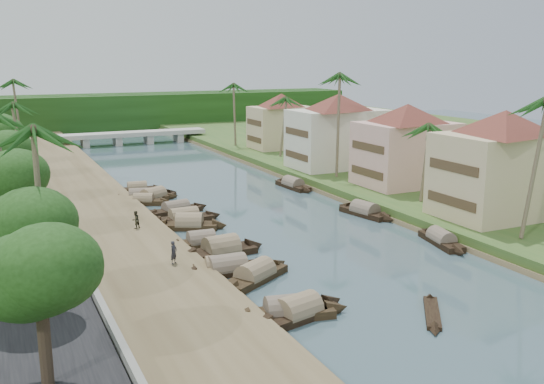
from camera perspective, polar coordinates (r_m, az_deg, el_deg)
name	(u,v)px	position (r m, az deg, el deg)	size (l,w,h in m)	color
ground	(318,246)	(53.62, 4.38, -5.11)	(220.00, 220.00, 0.00)	#3D545C
left_bank	(93,211)	(66.88, -16.47, -1.69)	(10.00, 180.00, 0.80)	brown
right_bank	(369,181)	(79.74, 9.14, 1.05)	(16.00, 180.00, 1.20)	#315522
road	(6,217)	(66.14, -23.76, -2.13)	(8.00, 180.00, 1.40)	black
retaining_wall	(51,206)	(66.19, -20.10, -1.24)	(0.40, 180.00, 1.10)	slate
treeline	(105,112)	(147.04, -15.42, 7.27)	(120.00, 14.00, 8.00)	#16330E
bridge	(133,135)	(119.94, -12.96, 5.23)	(28.00, 4.00, 2.40)	#A5A49B
building_near	(502,163)	(62.18, 20.84, 2.60)	(14.85, 14.85, 10.20)	#CCB089
building_mid	(406,144)	(74.64, 12.53, 4.45)	(14.11, 14.11, 9.70)	#DCA69B
building_far	(338,130)	(85.47, 6.24, 5.82)	(15.59, 15.59, 10.20)	beige
building_distant	(281,120)	(103.42, 0.87, 6.75)	(12.62, 12.62, 9.20)	#CCB089
sampan_0	(288,312)	(39.21, 1.48, -11.21)	(8.49, 3.30, 2.20)	black
sampan_1	(298,312)	(39.16, 2.48, -11.24)	(8.05, 3.60, 2.32)	black
sampan_2	(255,276)	(45.31, -1.60, -7.87)	(8.20, 5.87, 2.25)	black
sampan_3	(227,269)	(46.83, -4.23, -7.21)	(8.39, 2.14, 2.24)	black
sampan_4	(221,268)	(46.98, -4.80, -7.17)	(7.12, 2.98, 2.01)	black
sampan_5	(221,250)	(51.14, -4.79, -5.50)	(8.33, 2.74, 2.57)	black
sampan_6	(201,242)	(53.67, -6.67, -4.68)	(6.95, 2.06, 2.08)	black
sampan_7	(184,218)	(61.76, -8.28, -2.44)	(8.21, 2.01, 2.18)	black
sampan_8	(190,224)	(59.29, -7.77, -3.05)	(7.56, 4.91, 2.32)	black
sampan_9	(176,210)	(65.28, -9.03, -1.66)	(7.99, 3.03, 2.01)	black
sampan_10	(144,201)	(69.88, -11.99, -0.84)	(6.38, 3.93, 1.83)	black
sampan_11	(153,197)	(71.61, -11.09, -0.47)	(7.75, 5.43, 2.27)	black
sampan_12	(142,197)	(72.09, -12.14, -0.44)	(8.66, 3.61, 2.05)	black
sampan_13	(137,189)	(76.55, -12.58, 0.28)	(6.91, 2.28, 1.91)	black
sampan_14	(441,240)	(55.95, 15.64, -4.36)	(3.12, 8.12, 1.97)	black
sampan_15	(365,212)	(64.39, 8.73, -1.84)	(3.25, 8.42, 2.21)	black
sampan_16	(293,185)	(77.15, 1.99, 0.68)	(2.17, 8.61, 2.09)	black
canoe_0	(432,313)	(41.10, 14.84, -10.97)	(4.78, 6.00, 0.90)	black
canoe_1	(230,268)	(47.95, -4.00, -7.13)	(4.90, 1.56, 0.78)	black
canoe_2	(152,212)	(65.86, -11.19, -1.89)	(5.46, 3.84, 0.86)	black
palm_0	(536,105)	(53.96, 23.61, 7.55)	(3.20, 3.20, 13.12)	#6B6047
palm_1	(426,128)	(65.46, 14.26, 5.89)	(3.20, 3.20, 9.63)	#6B6047
palm_2	(339,78)	(77.38, 6.33, 10.65)	(3.20, 3.20, 14.53)	#6B6047
palm_3	(282,100)	(93.95, 0.92, 8.67)	(3.20, 3.20, 10.49)	#6B6047
palm_4	(33,133)	(38.62, -21.55, 5.16)	(3.20, 3.20, 12.24)	#6B6047
palm_5	(4,119)	(56.57, -23.88, 6.34)	(3.20, 3.20, 11.53)	#6B6047
palm_6	(17,106)	(75.69, -22.85, 7.47)	(3.20, 3.20, 11.21)	#6B6047
palm_7	(235,86)	(106.17, -3.55, 9.91)	(3.20, 3.20, 12.10)	#6B6047
palm_8	(16,83)	(104.68, -22.94, 9.46)	(3.20, 3.20, 12.89)	#6B6047
tree_0	(39,274)	(28.95, -21.12, -7.19)	(4.83, 4.83, 7.51)	#423426
tree_1	(25,228)	(37.78, -22.23, -3.18)	(5.16, 5.16, 7.38)	#423426
tree_2	(12,178)	(53.14, -23.31, 1.18)	(5.12, 5.12, 7.49)	#423426
tree_3	(5,153)	(67.21, -23.86, 3.38)	(4.91, 4.91, 7.50)	#423426
tree_4	(0,135)	(82.63, -24.24, 4.91)	(5.06, 5.06, 7.64)	#423426
tree_6	(368,128)	(88.24, 9.00, 5.95)	(4.82, 4.82, 7.26)	#423426
person_near	(174,252)	(47.01, -9.24, -5.62)	(0.65, 0.43, 1.78)	#23232A
person_far	(136,220)	(57.26, -12.71, -2.56)	(0.80, 0.62, 1.64)	#323223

